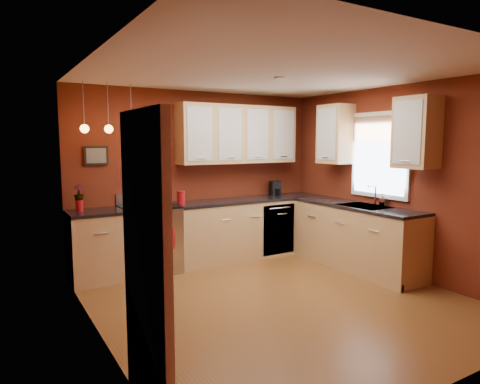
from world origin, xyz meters
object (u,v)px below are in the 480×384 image
red_canister (181,198)px  gas_range (150,239)px  coffee_maker (275,189)px  sink (364,208)px  soap_pump (383,200)px

red_canister → gas_range: bearing=176.8°
gas_range → red_canister: bearing=-3.2°
red_canister → coffee_maker: bearing=5.0°
red_canister → coffee_maker: coffee_maker is taller
gas_range → sink: bearing=-29.8°
sink → red_canister: (-2.15, 1.47, 0.12)m
coffee_maker → sink: bearing=-69.5°
sink → soap_pump: sink is taller
gas_range → sink: 3.05m
sink → gas_range: bearing=150.2°
gas_range → red_canister: size_ratio=5.79×
sink → red_canister: 2.61m
soap_pump → red_canister: bearing=145.6°
coffee_maker → red_canister: bearing=-167.5°
gas_range → soap_pump: soap_pump is taller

